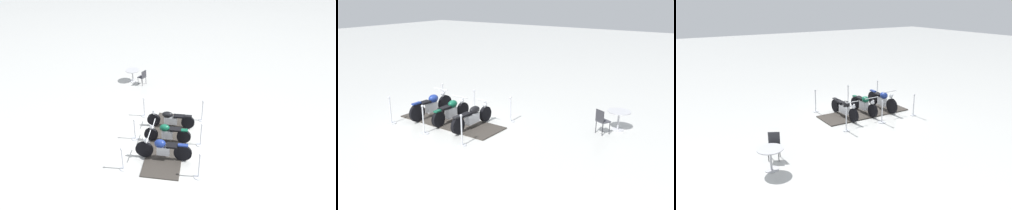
% 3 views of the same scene
% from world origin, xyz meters
% --- Properties ---
extents(ground_plane, '(80.00, 80.00, 0.00)m').
position_xyz_m(ground_plane, '(0.00, 0.00, 0.00)').
color(ground_plane, silver).
extents(display_platform, '(4.40, 1.49, 0.05)m').
position_xyz_m(display_platform, '(0.00, 0.00, 0.02)').
color(display_platform, '#38332D').
rests_on(display_platform, ground_plane).
extents(motorcycle_black, '(0.63, 2.22, 0.91)m').
position_xyz_m(motorcycle_black, '(1.09, 0.02, 0.46)').
color(motorcycle_black, black).
rests_on(motorcycle_black, display_platform).
extents(motorcycle_forest, '(0.73, 2.03, 0.90)m').
position_xyz_m(motorcycle_forest, '(-0.00, 0.02, 0.48)').
color(motorcycle_forest, black).
rests_on(motorcycle_forest, display_platform).
extents(motorcycle_navy, '(0.78, 2.26, 1.05)m').
position_xyz_m(motorcycle_navy, '(-1.09, 0.04, 0.53)').
color(motorcycle_navy, black).
rests_on(motorcycle_navy, display_platform).
extents(stanchion_right_mid, '(0.34, 0.34, 1.05)m').
position_xyz_m(stanchion_right_mid, '(0.01, 1.44, 0.32)').
color(stanchion_right_mid, silver).
rests_on(stanchion_right_mid, ground_plane).
extents(stanchion_left_rear, '(0.35, 0.35, 1.12)m').
position_xyz_m(stanchion_left_rear, '(-1.87, -1.43, 0.34)').
color(stanchion_left_rear, silver).
rests_on(stanchion_left_rear, ground_plane).
extents(stanchion_left_mid, '(0.35, 0.35, 1.11)m').
position_xyz_m(stanchion_left_mid, '(-0.01, -1.44, 0.34)').
color(stanchion_left_mid, silver).
rests_on(stanchion_left_mid, ground_plane).
extents(stanchion_right_front, '(0.31, 0.31, 1.04)m').
position_xyz_m(stanchion_right_front, '(1.87, 1.43, 0.35)').
color(stanchion_right_front, silver).
rests_on(stanchion_right_front, ground_plane).
extents(stanchion_right_rear, '(0.28, 0.28, 1.05)m').
position_xyz_m(stanchion_right_rear, '(-1.86, 1.45, 0.38)').
color(stanchion_right_rear, silver).
rests_on(stanchion_right_rear, ground_plane).
extents(stanchion_left_front, '(0.29, 0.29, 1.12)m').
position_xyz_m(stanchion_left_front, '(1.86, -1.45, 0.40)').
color(stanchion_left_front, silver).
rests_on(stanchion_left_front, ground_plane).
extents(cafe_table, '(0.85, 0.85, 0.75)m').
position_xyz_m(cafe_table, '(5.69, 2.99, 0.57)').
color(cafe_table, '#B7B7BC').
rests_on(cafe_table, ground_plane).
extents(cafe_chair_near_table, '(0.54, 0.54, 0.93)m').
position_xyz_m(cafe_chair_near_table, '(5.31, 2.26, 0.54)').
color(cafe_chair_near_table, '#2D2D33').
rests_on(cafe_chair_near_table, ground_plane).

